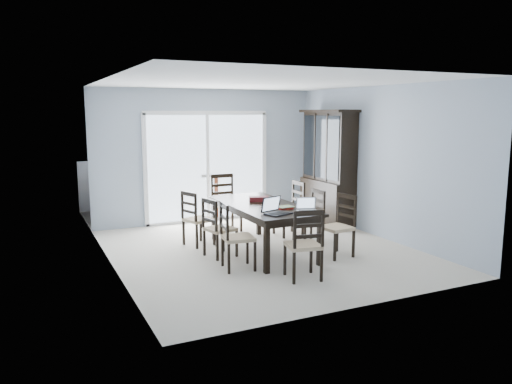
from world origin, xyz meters
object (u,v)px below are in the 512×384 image
chair_end_near (306,237)px  laptop_silver (307,209)px  dining_table (262,209)px  chair_right_far (293,202)px  chair_end_far (224,196)px  chair_left_far (194,213)px  cell_phone (294,212)px  chair_right_near (341,219)px  chair_left_near (232,229)px  hot_tub (168,193)px  china_hutch (328,169)px  chair_right_mid (313,211)px  game_box (259,199)px  laptop_dark (278,210)px  chair_left_mid (215,222)px

chair_end_near → laptop_silver: chair_end_near is taller
dining_table → chair_right_far: (0.97, 0.74, -0.09)m
chair_end_far → dining_table: bearing=89.0°
chair_left_far → chair_end_far: chair_end_far is taller
chair_right_far → chair_end_far: bearing=46.4°
cell_phone → chair_end_far: bearing=80.3°
chair_right_far → laptop_silver: 1.70m
chair_left_far → chair_end_near: bearing=-0.3°
chair_right_near → laptop_silver: chair_right_near is taller
chair_left_near → hot_tub: 3.96m
dining_table → china_hutch: 2.41m
chair_right_near → chair_left_near: bearing=80.3°
chair_right_mid → china_hutch: bearing=-44.2°
china_hutch → chair_end_near: bearing=-127.9°
china_hutch → chair_left_far: (-2.88, -0.50, -0.52)m
game_box → hot_tub: bearing=101.8°
chair_right_far → laptop_silver: bearing=157.2°
china_hutch → game_box: (-1.97, -1.01, -0.28)m
cell_phone → game_box: size_ratio=0.32×
chair_right_near → laptop_dark: 1.14m
chair_right_near → chair_end_far: (-0.96, 2.35, 0.05)m
chair_right_near → cell_phone: 0.89m
chair_right_mid → dining_table: bearing=94.8°
laptop_silver → game_box: (-0.26, 1.05, -0.01)m
china_hutch → chair_end_near: size_ratio=2.01×
chair_left_far → laptop_silver: chair_left_far is taller
china_hutch → hot_tub: china_hutch is taller
chair_end_far → chair_left_mid: bearing=63.8°
china_hutch → laptop_dark: bearing=-136.7°
game_box → hot_tub: 3.16m
chair_left_far → chair_end_near: chair_end_near is taller
chair_right_near → cell_phone: size_ratio=11.12×
chair_end_far → hot_tub: bearing=-70.4°
china_hutch → laptop_silver: 2.69m
chair_right_near → laptop_dark: (-1.12, -0.08, 0.24)m
chair_right_far → hot_tub: bearing=30.9°
chair_right_near → chair_end_far: bearing=14.9°
chair_end_far → game_box: 1.41m
game_box → hot_tub: hot_tub is taller
chair_left_far → chair_end_far: size_ratio=0.88×
chair_right_near → chair_end_near: bearing=118.1°
chair_right_mid → chair_end_near: (-1.09, -1.59, 0.04)m
chair_left_mid → chair_end_near: size_ratio=0.94×
dining_table → chair_end_near: bearing=-93.9°
chair_left_far → chair_right_near: (1.84, -1.46, 0.02)m
china_hutch → chair_end_far: bearing=169.0°
chair_right_mid → game_box: (-0.94, 0.12, 0.25)m
chair_right_mid → chair_right_far: chair_right_far is taller
laptop_dark → cell_phone: bearing=-16.5°
hot_tub → chair_end_near: bearing=-84.2°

